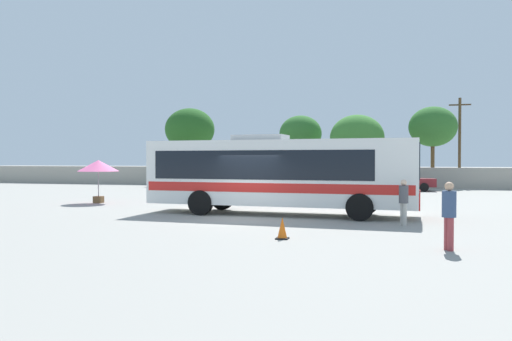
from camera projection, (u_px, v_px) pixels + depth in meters
The scene contains 16 objects.
ground_plane at pixel (293, 200), 29.51m from camera, with size 300.00×300.00×0.00m, color gray.
perimeter_wall at pixel (326, 177), 43.19m from camera, with size 80.00×0.30×1.69m, color #9E998C.
coach_bus_white_red at pixel (277, 172), 21.46m from camera, with size 11.34×3.09×3.36m.
attendant_by_bus_door at pixel (404, 199), 17.88m from camera, with size 0.45×0.45×1.62m.
passenger_waiting_on_apron at pixel (449, 212), 12.95m from camera, with size 0.47×0.47×1.74m.
vendor_umbrella_near_gate_pink at pixel (98, 167), 27.22m from camera, with size 2.18×2.18×2.29m.
parked_car_leftmost_grey at pixel (176, 178), 43.18m from camera, with size 4.45×2.00×1.50m.
parked_car_second_grey at pixel (242, 179), 41.80m from camera, with size 4.17×2.00×1.43m.
parked_car_third_black at pixel (312, 180), 39.93m from camera, with size 4.05×1.99×1.40m.
parked_car_rightmost_maroon at pixel (402, 181), 37.99m from camera, with size 4.67×2.24×1.43m.
utility_pole_near at pixel (460, 140), 43.94m from camera, with size 1.80×0.24×7.65m.
roadside_tree_left at pixel (190, 129), 52.46m from camera, with size 5.08×5.08×7.62m.
roadside_tree_midleft at pixel (300, 134), 48.69m from camera, with size 4.04×4.04×6.54m.
roadside_tree_midright at pixel (357, 138), 44.42m from camera, with size 4.69×4.69×6.24m.
roadside_tree_right at pixel (433, 127), 43.56m from camera, with size 4.03×4.03×6.86m.
traffic_cone_on_apron at pixel (282, 228), 14.82m from camera, with size 0.36×0.36×0.64m.
Camera 1 is at (5.70, -19.00, 2.30)m, focal length 35.79 mm.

